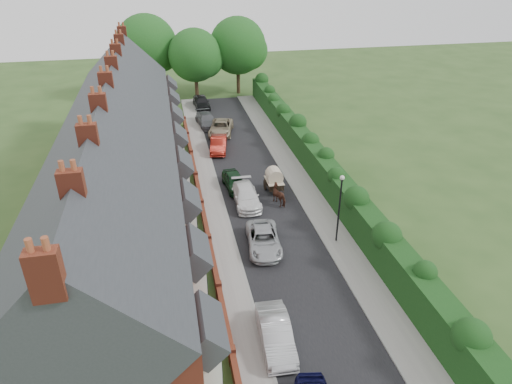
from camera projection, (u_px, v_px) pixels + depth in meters
ground at (306, 285)px, 27.78m from camera, size 140.00×140.00×0.00m
road at (260, 199)px, 37.18m from camera, size 6.00×58.00×0.02m
pavement_hedge_side at (308, 194)px, 37.89m from camera, size 2.20×58.00×0.12m
pavement_house_side at (213, 204)px, 36.47m from camera, size 1.70×58.00×0.12m
kerb_hedge_side at (296, 195)px, 37.70m from camera, size 0.18×58.00×0.13m
kerb_house_side at (223, 203)px, 36.61m from camera, size 0.18×58.00×0.13m
hedge at (330, 176)px, 37.48m from camera, size 2.10×58.00×2.85m
terrace_row at (121, 166)px, 32.35m from camera, size 9.05×40.50×11.50m
garden_wall_row at (202, 207)px, 35.24m from camera, size 0.35×40.35×1.10m
lamppost at (340, 201)px, 30.28m from camera, size 0.32×0.32×5.16m
tree_far_left at (197, 56)px, 59.21m from camera, size 7.14×6.80×9.29m
tree_far_right at (240, 47)px, 61.73m from camera, size 7.98×7.60×10.31m
tree_far_back at (150, 47)px, 60.32m from camera, size 8.40×8.00×10.82m
car_silver_a at (276, 334)px, 23.28m from camera, size 1.74×4.46×1.45m
car_silver_b at (264, 240)px, 30.91m from camera, size 2.64×4.91×1.31m
car_white at (246, 196)px, 36.29m from camera, size 1.97×4.77×1.38m
car_green at (234, 181)px, 38.60m from camera, size 1.95×4.13×1.37m
car_red at (219, 144)px, 45.82m from camera, size 2.28×4.59×1.45m
car_beige at (221, 128)px, 50.04m from camera, size 3.55×5.58×1.43m
car_grey at (207, 120)px, 52.32m from camera, size 2.55×5.06×1.41m
car_black at (201, 102)px, 58.18m from camera, size 2.06×4.66×1.56m
horse at (280, 195)px, 36.26m from camera, size 1.50×2.03×1.56m
horse_cart at (274, 179)px, 37.76m from camera, size 1.37×3.04×2.19m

